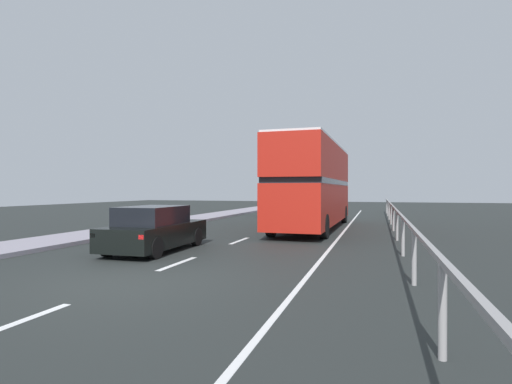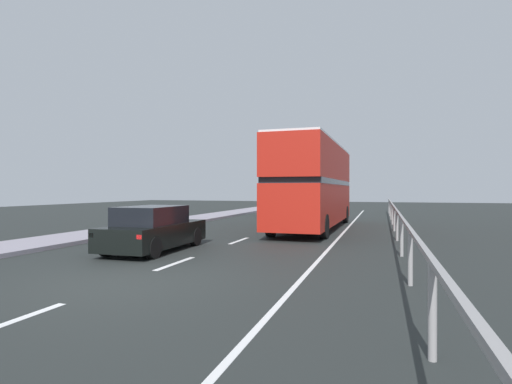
{
  "view_description": "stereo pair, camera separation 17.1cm",
  "coord_description": "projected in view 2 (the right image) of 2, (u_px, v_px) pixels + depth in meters",
  "views": [
    {
      "loc": [
        5.14,
        -7.55,
        1.98
      ],
      "look_at": [
        0.06,
        9.19,
        1.88
      ],
      "focal_mm": 28.26,
      "sensor_mm": 36.0,
      "label": 1
    },
    {
      "loc": [
        5.3,
        -7.5,
        1.98
      ],
      "look_at": [
        0.06,
        9.19,
        1.88
      ],
      "focal_mm": 28.26,
      "sensor_mm": 36.0,
      "label": 2
    }
  ],
  "objects": [
    {
      "name": "sedan_car_ahead",
      "position": [
        278.0,
        207.0,
        30.87
      ],
      "size": [
        2.04,
        4.62,
        1.39
      ],
      "rotation": [
        0.0,
        0.0,
        0.04
      ],
      "color": "black",
      "rests_on": "ground"
    },
    {
      "name": "lane_paint_markings",
      "position": [
        304.0,
        239.0,
        16.04
      ],
      "size": [
        3.74,
        46.0,
        0.01
      ],
      "color": "silver",
      "rests_on": "ground"
    },
    {
      "name": "ground_plane",
      "position": [
        127.0,
        283.0,
        8.76
      ],
      "size": [
        73.68,
        120.0,
        0.1
      ],
      "primitive_type": "cube",
      "color": "#242928"
    },
    {
      "name": "bridge_side_railing",
      "position": [
        397.0,
        216.0,
        15.58
      ],
      "size": [
        0.1,
        42.0,
        1.19
      ],
      "color": "gray",
      "rests_on": "ground"
    },
    {
      "name": "double_decker_bus_red",
      "position": [
        314.0,
        184.0,
        20.37
      ],
      "size": [
        2.65,
        11.34,
        4.29
      ],
      "rotation": [
        0.0,
        0.0,
        -0.02
      ],
      "color": "#B21D13",
      "rests_on": "ground"
    },
    {
      "name": "hatchback_car_near",
      "position": [
        154.0,
        229.0,
        13.04
      ],
      "size": [
        1.83,
        4.25,
        1.45
      ],
      "rotation": [
        0.0,
        0.0,
        0.02
      ],
      "color": "black",
      "rests_on": "ground"
    }
  ]
}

